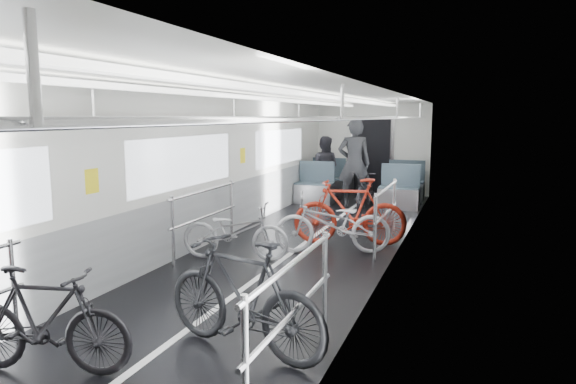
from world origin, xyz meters
name	(u,v)px	position (x,y,z in m)	size (l,w,h in m)	color
car_shell	(315,172)	(0.00, 1.78, 1.13)	(3.02, 14.01, 2.41)	black
bike_left_mid	(44,320)	(-0.64, -3.60, 0.45)	(0.42, 1.48, 0.89)	black
bike_left_far	(235,231)	(-0.65, -0.04, 0.42)	(0.55, 1.58, 0.83)	#9B9B9F
bike_right_near	(243,295)	(0.71, -2.71, 0.52)	(0.49, 1.74, 1.04)	black
bike_right_mid	(333,224)	(0.59, 0.76, 0.46)	(0.61, 1.76, 0.92)	silver
bike_right_far	(350,212)	(0.72, 1.36, 0.55)	(0.51, 1.82, 1.09)	#A32414
bike_aisle	(366,189)	(0.28, 4.80, 0.43)	(0.57, 1.64, 0.86)	black
person_standing	(354,164)	(0.00, 4.80, 1.01)	(0.73, 0.48, 2.01)	black
person_seated	(324,167)	(-1.00, 5.83, 0.79)	(0.77, 0.60, 1.57)	#2E2D35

